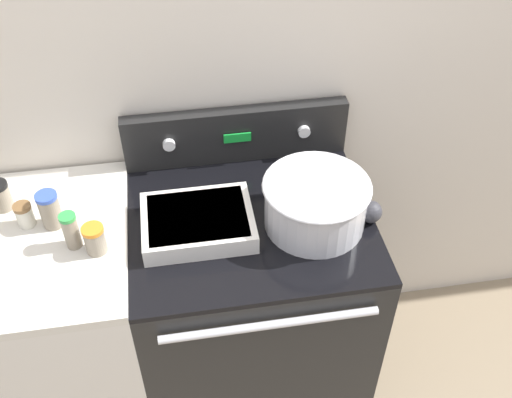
{
  "coord_description": "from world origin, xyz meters",
  "views": [
    {
      "loc": [
        -0.2,
        -0.97,
        2.2
      ],
      "look_at": [
        0.02,
        0.34,
        0.99
      ],
      "focal_mm": 42.0,
      "sensor_mm": 36.0,
      "label": 1
    }
  ],
  "objects_px": {
    "spice_jar_black_cap": "(0,196)",
    "spice_jar_blue_cap": "(50,210)",
    "ladle": "(369,208)",
    "spice_jar_orange_cap": "(95,239)",
    "casserole_dish": "(198,222)",
    "spice_jar_green_cap": "(71,230)",
    "mixing_bowl": "(316,202)",
    "spice_jar_brown_cap": "(25,215)"
  },
  "relations": [
    {
      "from": "spice_jar_black_cap",
      "to": "spice_jar_blue_cap",
      "type": "bearing_deg",
      "value": -32.65
    },
    {
      "from": "ladle",
      "to": "spice_jar_orange_cap",
      "type": "bearing_deg",
      "value": -178.34
    },
    {
      "from": "casserole_dish",
      "to": "spice_jar_green_cap",
      "type": "bearing_deg",
      "value": -177.59
    },
    {
      "from": "spice_jar_blue_cap",
      "to": "spice_jar_black_cap",
      "type": "relative_size",
      "value": 1.24
    },
    {
      "from": "mixing_bowl",
      "to": "spice_jar_orange_cap",
      "type": "xyz_separation_m",
      "value": [
        -0.64,
        -0.02,
        -0.03
      ]
    },
    {
      "from": "ladle",
      "to": "spice_jar_brown_cap",
      "type": "height_order",
      "value": "spice_jar_brown_cap"
    },
    {
      "from": "spice_jar_orange_cap",
      "to": "spice_jar_black_cap",
      "type": "xyz_separation_m",
      "value": [
        -0.29,
        0.23,
        0.0
      ]
    },
    {
      "from": "spice_jar_green_cap",
      "to": "spice_jar_black_cap",
      "type": "height_order",
      "value": "spice_jar_green_cap"
    },
    {
      "from": "mixing_bowl",
      "to": "spice_jar_orange_cap",
      "type": "height_order",
      "value": "mixing_bowl"
    },
    {
      "from": "ladle",
      "to": "spice_jar_green_cap",
      "type": "xyz_separation_m",
      "value": [
        -0.87,
        0.01,
        0.04
      ]
    },
    {
      "from": "spice_jar_brown_cap",
      "to": "spice_jar_black_cap",
      "type": "xyz_separation_m",
      "value": [
        -0.08,
        0.09,
        0.01
      ]
    },
    {
      "from": "spice_jar_blue_cap",
      "to": "spice_jar_brown_cap",
      "type": "xyz_separation_m",
      "value": [
        -0.08,
        0.01,
        -0.02
      ]
    },
    {
      "from": "mixing_bowl",
      "to": "spice_jar_black_cap",
      "type": "bearing_deg",
      "value": 167.3
    },
    {
      "from": "ladle",
      "to": "spice_jar_orange_cap",
      "type": "xyz_separation_m",
      "value": [
        -0.81,
        -0.02,
        0.03
      ]
    },
    {
      "from": "mixing_bowl",
      "to": "spice_jar_black_cap",
      "type": "relative_size",
      "value": 3.35
    },
    {
      "from": "spice_jar_green_cap",
      "to": "spice_jar_brown_cap",
      "type": "height_order",
      "value": "spice_jar_green_cap"
    },
    {
      "from": "spice_jar_brown_cap",
      "to": "ladle",
      "type": "bearing_deg",
      "value": -6.6
    },
    {
      "from": "spice_jar_brown_cap",
      "to": "spice_jar_orange_cap",
      "type": "bearing_deg",
      "value": -34.08
    },
    {
      "from": "spice_jar_orange_cap",
      "to": "spice_jar_green_cap",
      "type": "distance_m",
      "value": 0.07
    },
    {
      "from": "spice_jar_black_cap",
      "to": "casserole_dish",
      "type": "bearing_deg",
      "value": -17.43
    },
    {
      "from": "ladle",
      "to": "spice_jar_orange_cap",
      "type": "distance_m",
      "value": 0.81
    },
    {
      "from": "spice_jar_green_cap",
      "to": "spice_jar_black_cap",
      "type": "distance_m",
      "value": 0.3
    },
    {
      "from": "casserole_dish",
      "to": "spice_jar_green_cap",
      "type": "xyz_separation_m",
      "value": [
        -0.36,
        -0.02,
        0.04
      ]
    },
    {
      "from": "spice_jar_blue_cap",
      "to": "spice_jar_brown_cap",
      "type": "distance_m",
      "value": 0.08
    },
    {
      "from": "casserole_dish",
      "to": "ladle",
      "type": "distance_m",
      "value": 0.52
    },
    {
      "from": "ladle",
      "to": "spice_jar_green_cap",
      "type": "height_order",
      "value": "spice_jar_green_cap"
    },
    {
      "from": "spice_jar_orange_cap",
      "to": "spice_jar_brown_cap",
      "type": "distance_m",
      "value": 0.25
    },
    {
      "from": "mixing_bowl",
      "to": "spice_jar_blue_cap",
      "type": "distance_m",
      "value": 0.78
    },
    {
      "from": "casserole_dish",
      "to": "spice_jar_orange_cap",
      "type": "relative_size",
      "value": 3.62
    },
    {
      "from": "spice_jar_orange_cap",
      "to": "spice_jar_black_cap",
      "type": "bearing_deg",
      "value": 141.41
    },
    {
      "from": "mixing_bowl",
      "to": "ladle",
      "type": "distance_m",
      "value": 0.18
    },
    {
      "from": "ladle",
      "to": "spice_jar_brown_cap",
      "type": "distance_m",
      "value": 1.03
    },
    {
      "from": "casserole_dish",
      "to": "spice_jar_blue_cap",
      "type": "height_order",
      "value": "spice_jar_blue_cap"
    },
    {
      "from": "spice_jar_green_cap",
      "to": "spice_jar_blue_cap",
      "type": "bearing_deg",
      "value": 124.25
    },
    {
      "from": "casserole_dish",
      "to": "spice_jar_brown_cap",
      "type": "height_order",
      "value": "spice_jar_brown_cap"
    },
    {
      "from": "casserole_dish",
      "to": "spice_jar_orange_cap",
      "type": "xyz_separation_m",
      "value": [
        -0.29,
        -0.05,
        0.02
      ]
    },
    {
      "from": "mixing_bowl",
      "to": "casserole_dish",
      "type": "distance_m",
      "value": 0.35
    },
    {
      "from": "casserole_dish",
      "to": "spice_jar_brown_cap",
      "type": "xyz_separation_m",
      "value": [
        -0.5,
        0.09,
        0.02
      ]
    },
    {
      "from": "casserole_dish",
      "to": "spice_jar_black_cap",
      "type": "xyz_separation_m",
      "value": [
        -0.58,
        0.18,
        0.03
      ]
    },
    {
      "from": "spice_jar_green_cap",
      "to": "casserole_dish",
      "type": "bearing_deg",
      "value": 2.41
    },
    {
      "from": "mixing_bowl",
      "to": "spice_jar_brown_cap",
      "type": "distance_m",
      "value": 0.86
    },
    {
      "from": "mixing_bowl",
      "to": "spice_jar_blue_cap",
      "type": "xyz_separation_m",
      "value": [
        -0.77,
        0.11,
        -0.02
      ]
    }
  ]
}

